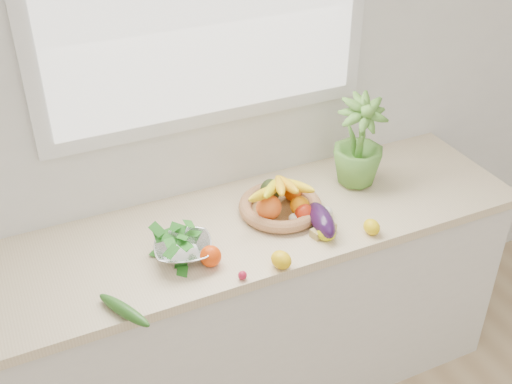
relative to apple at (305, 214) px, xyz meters
name	(u,v)px	position (x,y,z in m)	size (l,w,h in m)	color
back_wall	(208,86)	(-0.23, 0.38, 0.41)	(4.50, 0.02, 2.70)	white
counter_cabinet	(243,316)	(-0.23, 0.08, -0.51)	(2.20, 0.58, 0.86)	silver
countertop	(242,230)	(-0.23, 0.08, -0.06)	(2.24, 0.62, 0.04)	beige
orange_loose	(211,256)	(-0.42, -0.09, 0.00)	(0.08, 0.08, 0.08)	#E83F07
lemon_a	(281,260)	(-0.20, -0.20, -0.01)	(0.06, 0.08, 0.06)	yellow
lemon_b	(372,227)	(0.19, -0.17, -0.01)	(0.06, 0.07, 0.06)	yellow
lemon_c	(326,233)	(0.02, -0.13, -0.01)	(0.06, 0.07, 0.06)	#D9D60B
apple	(305,214)	(0.00, 0.00, 0.00)	(0.08, 0.08, 0.08)	red
ginger	(323,230)	(0.03, -0.10, -0.02)	(0.10, 0.04, 0.03)	tan
garlic_a	(326,212)	(0.09, -0.01, -0.02)	(0.05, 0.05, 0.04)	beige
garlic_b	(309,196)	(0.08, 0.12, -0.02)	(0.05, 0.05, 0.04)	beige
garlic_c	(295,219)	(-0.04, 0.01, -0.02)	(0.05, 0.05, 0.04)	white
eggplant	(322,220)	(0.03, -0.07, 0.00)	(0.08, 0.21, 0.08)	#290F37
cucumber	(124,310)	(-0.76, -0.20, -0.02)	(0.04, 0.23, 0.04)	#22581A
radish	(242,275)	(-0.35, -0.20, -0.02)	(0.03, 0.03, 0.03)	#BE1737
potted_herb	(359,141)	(0.32, 0.15, 0.16)	(0.21, 0.21, 0.37)	#579335
fruit_basket	(280,202)	(-0.06, 0.09, 0.01)	(0.42, 0.42, 0.18)	tan
colander_with_spinach	(183,245)	(-0.49, -0.01, 0.02)	(0.26, 0.26, 0.11)	white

